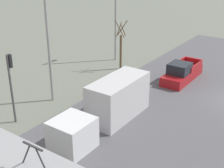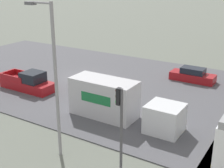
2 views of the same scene
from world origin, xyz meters
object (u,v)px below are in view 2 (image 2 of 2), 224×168
object	(u,v)px
box_truck	(118,102)
traffic_light_pole	(120,120)
sedan_car_0	(193,75)
street_lamp_near_crossing	(53,73)
pickup_truck	(28,82)

from	to	relation	value
box_truck	traffic_light_pole	size ratio (longest dim) A/B	1.76
sedan_car_0	street_lamp_near_crossing	xyz separation A→B (m)	(18.20, -2.73, 4.70)
pickup_truck	sedan_car_0	xyz separation A→B (m)	(-11.00, 12.81, -0.11)
pickup_truck	traffic_light_pole	distance (m)	16.15
pickup_truck	traffic_light_pole	world-z (taller)	traffic_light_pole
box_truck	street_lamp_near_crossing	distance (m)	7.33
box_truck	sedan_car_0	distance (m)	12.22
traffic_light_pole	street_lamp_near_crossing	xyz separation A→B (m)	(0.36, -4.33, 2.01)
box_truck	pickup_truck	size ratio (longest dim) A/B	1.58
pickup_truck	traffic_light_pole	bearing A→B (deg)	64.62
sedan_car_0	street_lamp_near_crossing	distance (m)	18.99
pickup_truck	traffic_light_pole	size ratio (longest dim) A/B	1.11
box_truck	pickup_truck	xyz separation A→B (m)	(-1.02, -10.76, -0.69)
traffic_light_pole	street_lamp_near_crossing	world-z (taller)	street_lamp_near_crossing
box_truck	street_lamp_near_crossing	world-z (taller)	street_lamp_near_crossing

